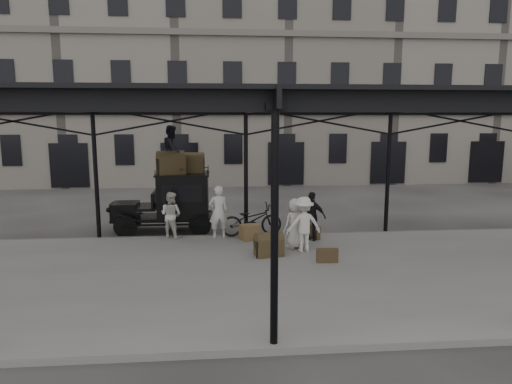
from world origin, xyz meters
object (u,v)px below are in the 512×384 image
Objects in this scene: porter_official at (312,216)px; bicycle at (252,220)px; taxi at (175,200)px; steamer_trunk_platform at (269,246)px; steamer_trunk_roof_near at (171,164)px; porter_left at (218,212)px.

bicycle is at bearing 8.91° from porter_official.
taxi is 4.54× the size of steamer_trunk_platform.
porter_official is 0.77× the size of bicycle.
bicycle is 2.24× the size of steamer_trunk_roof_near.
steamer_trunk_roof_near is (-4.72, 1.90, 1.56)m from porter_official.
porter_left is at bearing 93.03° from bicycle.
taxi reaches higher than porter_official.
porter_left reaches higher than porter_official.
steamer_trunk_platform is (-1.60, -1.57, -0.52)m from porter_official.
porter_left is 1.10× the size of porter_official.
porter_official is at bearing -119.95° from bicycle.
taxi is 1.35m from steamer_trunk_roof_near.
steamer_trunk_platform is at bearing -68.10° from steamer_trunk_roof_near.
steamer_trunk_roof_near reaches higher than taxi.
steamer_trunk_platform is at bearing 115.76° from porter_left.
porter_official is (4.64, -2.15, -0.24)m from taxi.
porter_official is 1.72× the size of steamer_trunk_roof_near.
taxi is 5.12m from porter_official.
taxi is 3.88× the size of steamer_trunk_roof_near.
porter_official is 2.02× the size of steamer_trunk_platform.
bicycle is at bearing -41.59° from steamer_trunk_roof_near.
bicycle is (-1.93, 0.80, -0.26)m from porter_official.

